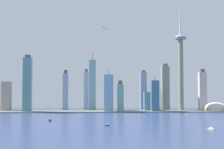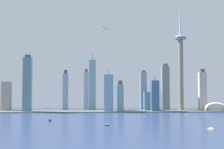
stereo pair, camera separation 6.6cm
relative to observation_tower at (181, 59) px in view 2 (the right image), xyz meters
name	(u,v)px [view 2 (the right image)]	position (x,y,z in m)	size (l,w,h in m)	color
ground_plane	(80,138)	(-276.31, -461.18, -159.58)	(6000.00, 6000.00, 0.00)	navy
waterfront_pier	(91,111)	(-276.31, -24.07, -158.40)	(979.75, 66.56, 2.36)	#5A6356
observation_tower	(181,59)	(0.00, 0.00, 0.00)	(35.94, 35.94, 353.24)	gray
stadium_dome	(216,108)	(104.49, -7.82, -150.37)	(73.47, 73.47, 36.88)	#BEB9A1
skyscraper_1	(86,90)	(-296.47, 75.09, -95.97)	(15.69, 15.60, 132.92)	#96ADC4
skyscraper_2	(165,87)	(-39.30, 43.82, -87.53)	(23.83, 22.72, 149.11)	gray
skyscraper_3	(92,85)	(-274.95, 46.86, -79.04)	(20.91, 18.27, 183.49)	#76A3AD
skyscraper_5	(147,101)	(-106.02, 6.52, -130.74)	(17.73, 21.17, 82.07)	#6090A1
skyscraper_6	(66,91)	(-361.90, 53.10, -98.70)	(16.84, 15.36, 128.24)	#8E9FC0
skyscraper_7	(202,91)	(68.37, 4.36, -98.18)	(22.96, 16.19, 129.53)	beige
skyscraper_8	(6,96)	(-537.93, 16.96, -114.67)	(24.95, 24.16, 89.82)	#AB938E
skyscraper_9	(155,96)	(-86.72, -25.34, -113.26)	(22.56, 22.94, 104.22)	#3D658C
skyscraper_10	(27,84)	(-462.96, -27.91, -78.23)	(24.34, 16.33, 167.99)	slate
skyscraper_11	(143,90)	(-105.12, 81.11, -97.14)	(20.64, 22.04, 129.28)	#889BBE
skyscraper_12	(109,93)	(-225.13, -33.44, -104.66)	(27.19, 16.14, 123.55)	#75A8C3
skyscraper_13	(120,97)	(-190.15, -20.66, -116.88)	(19.79, 14.40, 92.56)	#78ADA9
boat_0	(50,120)	(-354.43, -259.08, -157.97)	(6.75, 4.81, 4.49)	#242936
boat_1	(211,129)	(-61.94, -387.13, -158.26)	(10.93, 12.00, 6.94)	beige
boat_2	(187,114)	(-20.08, -116.91, -157.86)	(2.60, 7.02, 4.77)	beige
boat_4	(107,125)	(-236.02, -335.94, -157.99)	(7.96, 4.71, 11.07)	black
channel_buoy_1	(166,125)	(-128.22, -345.60, -158.10)	(1.50, 1.50, 2.96)	#E54C19
channel_buoy_2	(156,129)	(-155.07, -387.72, -158.20)	(1.42, 1.42, 2.76)	#E54C19
airplane	(106,28)	(-231.55, 3.99, 95.19)	(24.16, 23.82, 7.69)	silver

